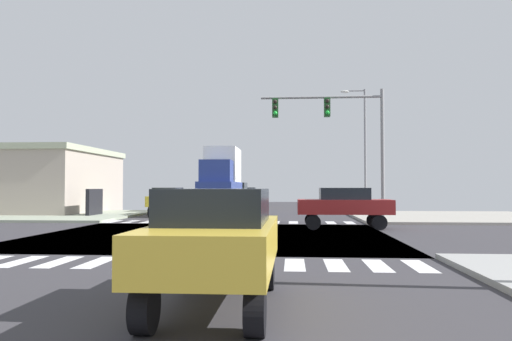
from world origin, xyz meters
The scene contains 15 objects.
ground centered at (0.00, 0.00, -0.03)m, with size 90.00×90.00×0.05m.
sidewalk_corner_ne centered at (13.00, 12.00, 0.07)m, with size 12.00×12.00×0.14m.
sidewalk_corner_nw centered at (-13.00, 12.00, 0.07)m, with size 12.00×12.00×0.14m.
crosswalk_near centered at (-0.25, -7.30, 0.00)m, with size 13.50×2.00×0.01m.
crosswalk_far centered at (-0.25, 7.30, 0.00)m, with size 13.50×2.00×0.01m.
traffic_signal_mast centered at (5.53, 6.88, 5.25)m, with size 6.54×0.55×7.12m.
street_lamp centered at (8.07, 15.39, 5.20)m, with size 1.78×0.32×8.79m.
bank_building centered at (-18.00, 15.68, 2.37)m, with size 15.80×10.91×4.73m.
sedan_nearside_1 centered at (5.59, 3.50, 1.12)m, with size 4.30×1.80×1.88m.
sedan_farside_2 centered at (-2.00, 39.63, 1.12)m, with size 1.80×4.30×1.88m.
sedan_crossing_3 centered at (2.00, -11.75, 1.12)m, with size 1.80×4.30×1.88m.
sedan_queued_4 centered at (-5.00, 40.34, 1.12)m, with size 1.80×4.30×1.88m.
suv_leading_1 centered at (-2.00, 26.65, 1.39)m, with size 1.96×4.60×2.34m.
box_truck_outer_1 centered at (-2.00, 16.43, 2.56)m, with size 2.40×7.20×4.85m.
sedan_inner_7 centered at (-5.00, 12.58, 1.12)m, with size 1.80×4.30×1.88m.
Camera 1 is at (3.20, -19.54, 1.90)m, focal length 34.68 mm.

